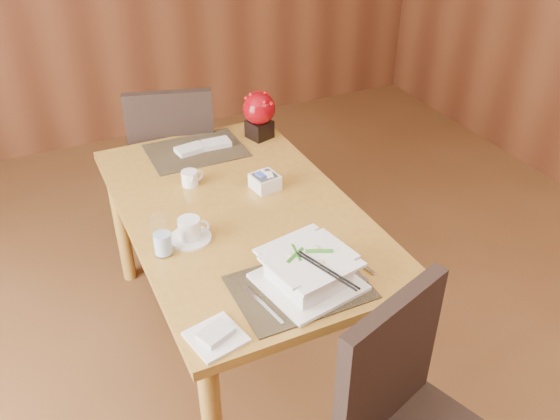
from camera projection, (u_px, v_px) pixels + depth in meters
name	position (u px, v px, depth m)	size (l,w,h in m)	color
dining_table	(240.00, 227.00, 2.49)	(0.90, 1.50, 0.75)	#A7792E
placemat_near	(300.00, 287.00, 2.02)	(0.45, 0.33, 0.01)	black
placemat_far	(196.00, 151.00, 2.85)	(0.45, 0.33, 0.01)	black
soup_setting	(309.00, 271.00, 2.00)	(0.36, 0.36, 0.12)	white
coffee_cup	(190.00, 231.00, 2.23)	(0.16, 0.16, 0.09)	white
water_glass	(162.00, 235.00, 2.14)	(0.07, 0.07, 0.17)	white
creamer_jug	(190.00, 178.00, 2.57)	(0.09, 0.09, 0.07)	white
sugar_caddy	(265.00, 182.00, 2.55)	(0.11, 0.11, 0.06)	white
berry_decor	(259.00, 113.00, 2.90)	(0.16, 0.16, 0.24)	black
napkins_far	(205.00, 146.00, 2.86)	(0.27, 0.10, 0.02)	silver
bread_plate	(216.00, 337.00, 1.82)	(0.16, 0.16, 0.01)	white
far_chair	(174.00, 158.00, 3.21)	(0.56, 0.57, 0.98)	black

